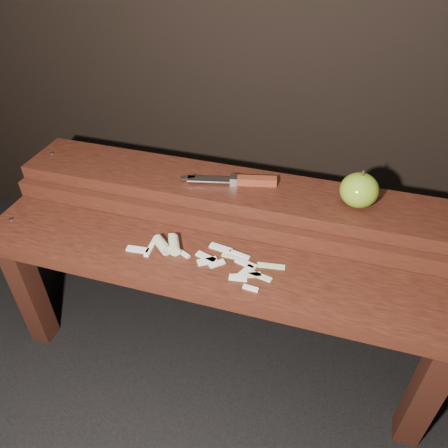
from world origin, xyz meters
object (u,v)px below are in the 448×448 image
(bench_front_tier, at_px, (210,284))
(apple, at_px, (359,190))
(knife, at_px, (244,180))
(bench_rear_tier, at_px, (235,211))

(bench_front_tier, xyz_separation_m, apple, (0.31, 0.23, 0.19))
(bench_front_tier, distance_m, apple, 0.43)
(apple, xyz_separation_m, knife, (-0.29, 0.01, -0.03))
(bench_rear_tier, bearing_deg, bench_front_tier, -90.00)
(bench_rear_tier, distance_m, knife, 0.10)
(bench_rear_tier, distance_m, apple, 0.33)
(bench_rear_tier, relative_size, knife, 4.75)
(bench_front_tier, relative_size, bench_rear_tier, 1.00)
(bench_front_tier, bearing_deg, knife, 85.18)
(bench_front_tier, distance_m, knife, 0.29)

